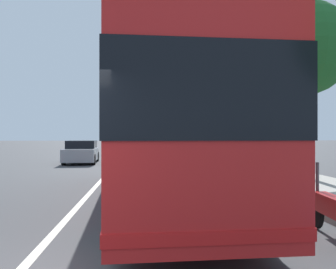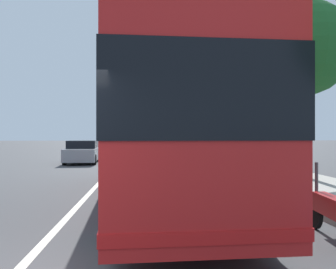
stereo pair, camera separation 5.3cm
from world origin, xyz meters
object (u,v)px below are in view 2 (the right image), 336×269
(motorcycle_by_tree, at_px, (331,212))
(car_ahead_same_lane, at_px, (83,152))
(motorcycle_nearest_curb, at_px, (277,187))
(car_side_street, at_px, (155,148))
(coach_bus, at_px, (161,129))
(roadside_tree_far_block, at_px, (240,96))
(roadside_tree_mid_block, at_px, (305,49))
(utility_pole, at_px, (236,92))

(motorcycle_by_tree, relative_size, car_ahead_same_lane, 0.45)
(motorcycle_nearest_curb, bearing_deg, car_side_street, 22.50)
(coach_bus, distance_m, roadside_tree_far_block, 14.20)
(car_side_street, bearing_deg, roadside_tree_mid_block, -160.23)
(motorcycle_by_tree, bearing_deg, roadside_tree_far_block, -5.82)
(motorcycle_by_tree, distance_m, motorcycle_nearest_curb, 2.76)
(car_ahead_same_lane, height_order, roadside_tree_mid_block, roadside_tree_mid_block)
(car_ahead_same_lane, relative_size, car_side_street, 1.13)
(motorcycle_by_tree, height_order, utility_pole, utility_pole)
(car_side_street, height_order, roadside_tree_mid_block, roadside_tree_mid_block)
(motorcycle_by_tree, height_order, roadside_tree_mid_block, roadside_tree_mid_block)
(coach_bus, height_order, motorcycle_nearest_curb, coach_bus)
(coach_bus, bearing_deg, roadside_tree_far_block, -26.71)
(car_side_street, bearing_deg, car_ahead_same_lane, 141.72)
(motorcycle_nearest_curb, distance_m, roadside_tree_far_block, 14.80)
(coach_bus, xyz_separation_m, roadside_tree_far_block, (12.76, -5.75, 2.39))
(motorcycle_by_tree, distance_m, car_side_street, 23.11)
(car_side_street, xyz_separation_m, roadside_tree_far_block, (-6.25, -5.28, 3.63))
(utility_pole, bearing_deg, motorcycle_nearest_curb, 170.39)
(motorcycle_by_tree, height_order, car_side_street, car_side_street)
(coach_bus, bearing_deg, car_side_street, -3.88)
(car_side_street, height_order, roadside_tree_far_block, roadside_tree_far_block)
(roadside_tree_mid_block, xyz_separation_m, roadside_tree_far_block, (9.26, -0.03, -0.78))
(coach_bus, xyz_separation_m, car_ahead_same_lane, (13.11, 4.37, -1.24))
(car_side_street, relative_size, utility_pole, 0.48)
(motorcycle_nearest_curb, bearing_deg, utility_pole, 6.27)
(motorcycle_nearest_curb, xyz_separation_m, roadside_tree_far_block, (13.99, -2.93, 3.85))
(roadside_tree_far_block, xyz_separation_m, utility_pole, (-2.71, 1.02, -0.10))
(coach_bus, bearing_deg, car_ahead_same_lane, 15.97)
(motorcycle_nearest_curb, xyz_separation_m, car_ahead_same_lane, (14.33, 7.19, 0.22))
(car_ahead_same_lane, height_order, car_side_street, car_side_street)
(utility_pole, bearing_deg, motorcycle_by_tree, 171.74)
(roadside_tree_mid_block, bearing_deg, car_ahead_same_lane, 46.43)
(coach_bus, xyz_separation_m, motorcycle_by_tree, (-3.99, -2.69, -1.47))
(car_ahead_same_lane, bearing_deg, motorcycle_by_tree, 19.55)
(motorcycle_nearest_curb, distance_m, utility_pole, 12.03)
(motorcycle_by_tree, distance_m, roadside_tree_far_block, 17.46)
(coach_bus, relative_size, roadside_tree_far_block, 2.05)
(motorcycle_by_tree, xyz_separation_m, car_ahead_same_lane, (17.09, 7.06, 0.23))
(roadside_tree_mid_block, relative_size, roadside_tree_far_block, 1.21)
(car_ahead_same_lane, xyz_separation_m, car_side_street, (5.90, -4.84, -0.00))
(motorcycle_by_tree, height_order, roadside_tree_far_block, roadside_tree_far_block)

